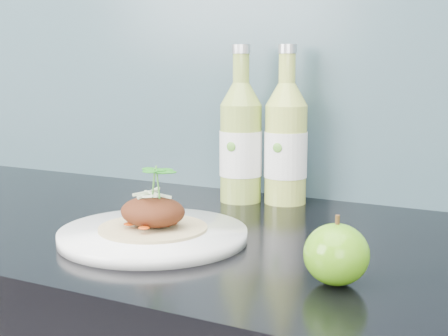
{
  "coord_description": "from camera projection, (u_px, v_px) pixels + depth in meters",
  "views": [
    {
      "loc": [
        0.43,
        0.91,
        1.14
      ],
      "look_at": [
        0.02,
        1.67,
        1.0
      ],
      "focal_mm": 50.0,
      "sensor_mm": 36.0,
      "label": 1
    }
  ],
  "objects": [
    {
      "name": "subway_backsplash",
      "position": [
        296.0,
        4.0,
        1.12
      ],
      "size": [
        4.0,
        0.02,
        0.7
      ],
      "primitive_type": "cube",
      "color": "#6D9CAB",
      "rests_on": "kitchen_counter"
    },
    {
      "name": "dinner_plate",
      "position": [
        153.0,
        235.0,
        0.87
      ],
      "size": [
        0.26,
        0.26,
        0.02
      ],
      "color": "white",
      "rests_on": "kitchen_counter"
    },
    {
      "name": "pork_taco",
      "position": [
        153.0,
        209.0,
        0.86
      ],
      "size": [
        0.15,
        0.15,
        0.1
      ],
      "color": "tan",
      "rests_on": "dinner_plate"
    },
    {
      "name": "green_apple",
      "position": [
        336.0,
        254.0,
        0.69
      ],
      "size": [
        0.08,
        0.08,
        0.08
      ],
      "rotation": [
        0.0,
        0.0,
        0.16
      ],
      "color": "#34800E",
      "rests_on": "kitchen_counter"
    },
    {
      "name": "cider_bottle_left",
      "position": [
        241.0,
        143.0,
        1.11
      ],
      "size": [
        0.08,
        0.08,
        0.28
      ],
      "rotation": [
        0.0,
        0.0,
        0.06
      ],
      "color": "#93AB47",
      "rests_on": "kitchen_counter"
    },
    {
      "name": "cider_bottle_right",
      "position": [
        286.0,
        144.0,
        1.09
      ],
      "size": [
        0.09,
        0.09,
        0.28
      ],
      "rotation": [
        0.0,
        0.0,
        0.27
      ],
      "color": "#B0C250",
      "rests_on": "kitchen_counter"
    }
  ]
}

